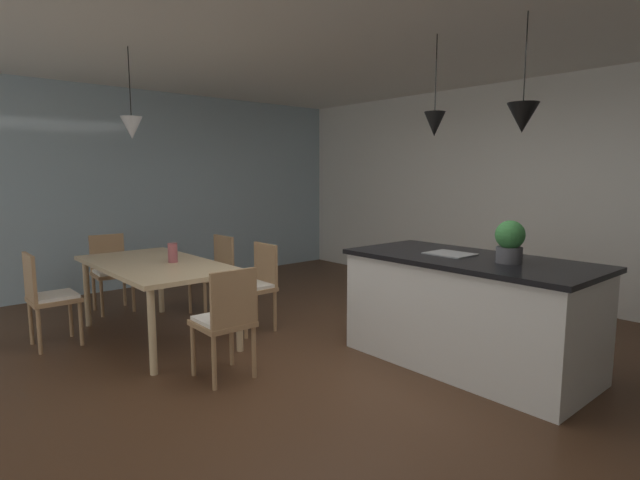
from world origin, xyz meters
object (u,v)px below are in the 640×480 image
(chair_near_left, at_px, (48,296))
(chair_far_left, at_px, (214,272))
(dining_table, at_px, (156,269))
(chair_window_end, at_px, (111,270))
(potted_plant_on_island, at_px, (510,241))
(chair_far_right, at_px, (255,284))
(kitchen_island, at_px, (468,310))
(vase_on_dining_table, at_px, (173,253))
(chair_kitchen_end, at_px, (226,319))

(chair_near_left, bearing_deg, chair_far_left, 90.04)
(dining_table, bearing_deg, chair_window_end, 179.87)
(chair_near_left, height_order, potted_plant_on_island, potted_plant_on_island)
(chair_far_left, height_order, chair_near_left, same)
(chair_far_right, bearing_deg, potted_plant_on_island, 19.58)
(chair_far_left, bearing_deg, chair_near_left, -89.96)
(chair_window_end, xyz_separation_m, kitchen_island, (3.61, 1.64, -0.01))
(chair_near_left, relative_size, vase_on_dining_table, 4.75)
(potted_plant_on_island, height_order, vase_on_dining_table, potted_plant_on_island)
(chair_far_left, bearing_deg, dining_table, -63.93)
(chair_far_right, height_order, chair_kitchen_end, same)
(kitchen_island, bearing_deg, chair_kitchen_end, -122.33)
(chair_kitchen_end, height_order, chair_near_left, same)
(dining_table, distance_m, chair_window_end, 1.30)
(chair_kitchen_end, distance_m, chair_near_left, 1.90)
(chair_far_left, bearing_deg, chair_window_end, -136.02)
(potted_plant_on_island, bearing_deg, chair_kitchen_end, -129.90)
(dining_table, xyz_separation_m, chair_kitchen_end, (1.29, -0.00, -0.19))
(chair_far_right, relative_size, potted_plant_on_island, 2.70)
(chair_kitchen_end, relative_size, chair_window_end, 1.00)
(chair_far_right, bearing_deg, chair_far_left, -180.00)
(chair_far_left, xyz_separation_m, chair_far_right, (0.83, 0.00, 0.00))
(chair_near_left, height_order, vase_on_dining_table, vase_on_dining_table)
(chair_window_end, bearing_deg, chair_near_left, -44.15)
(chair_near_left, relative_size, potted_plant_on_island, 2.70)
(vase_on_dining_table, bearing_deg, chair_far_right, 65.36)
(chair_far_left, relative_size, chair_window_end, 1.00)
(chair_far_right, relative_size, vase_on_dining_table, 4.75)
(kitchen_island, relative_size, vase_on_dining_table, 10.77)
(chair_kitchen_end, bearing_deg, chair_window_end, 179.91)
(dining_table, bearing_deg, chair_near_left, -116.01)
(chair_far_right, xyz_separation_m, potted_plant_on_island, (2.25, 0.80, 0.59))
(chair_far_left, bearing_deg, chair_far_right, 0.00)
(chair_near_left, distance_m, kitchen_island, 3.70)
(chair_far_left, height_order, kitchen_island, kitchen_island)
(chair_far_right, xyz_separation_m, chair_near_left, (-0.82, -1.69, 0.00))
(kitchen_island, relative_size, potted_plant_on_island, 6.13)
(dining_table, bearing_deg, potted_plant_on_island, 31.71)
(dining_table, height_order, chair_near_left, chair_near_left)
(dining_table, bearing_deg, chair_kitchen_end, -0.04)
(chair_far_left, distance_m, vase_on_dining_table, 0.94)
(chair_kitchen_end, xyz_separation_m, kitchen_island, (1.04, 1.65, -0.01))
(chair_far_right, height_order, kitchen_island, kitchen_island)
(dining_table, distance_m, chair_near_left, 0.96)
(chair_window_end, xyz_separation_m, potted_plant_on_island, (3.95, 1.64, 0.59))
(chair_far_left, relative_size, potted_plant_on_island, 2.70)
(kitchen_island, distance_m, potted_plant_on_island, 0.69)
(potted_plant_on_island, bearing_deg, kitchen_island, 180.00)
(chair_kitchen_end, xyz_separation_m, chair_window_end, (-2.57, 0.00, 0.00))
(chair_window_end, bearing_deg, potted_plant_on_island, 22.58)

